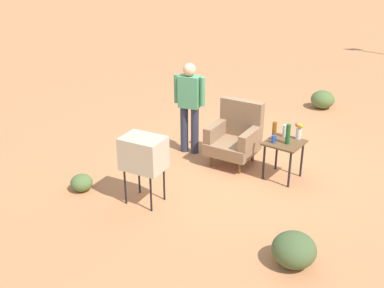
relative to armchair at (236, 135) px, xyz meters
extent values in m
plane|color=#C17A4C|center=(0.06, 0.08, -0.50)|extent=(60.00, 60.00, 0.00)
cylinder|color=brown|center=(-0.23, -0.39, -0.39)|extent=(0.05, 0.05, 0.22)
cylinder|color=brown|center=(0.30, -0.34, -0.39)|extent=(0.05, 0.05, 0.22)
cylinder|color=brown|center=(-0.28, 0.14, -0.39)|extent=(0.05, 0.05, 0.22)
cylinder|color=brown|center=(0.25, 0.19, -0.39)|extent=(0.05, 0.05, 0.22)
cube|color=#8C6B4C|center=(0.01, -0.10, -0.18)|extent=(0.83, 0.83, 0.20)
cube|color=#8C6B4C|center=(-0.02, 0.22, 0.24)|extent=(0.77, 0.23, 0.64)
cube|color=#8C6B4C|center=(-0.31, -0.13, 0.05)|extent=(0.20, 0.69, 0.26)
cube|color=#8C6B4C|center=(0.33, -0.07, 0.05)|extent=(0.20, 0.69, 0.26)
cylinder|color=black|center=(0.71, -0.29, -0.19)|extent=(0.04, 0.04, 0.61)
cylinder|color=black|center=(1.16, -0.29, -0.19)|extent=(0.04, 0.04, 0.61)
cylinder|color=black|center=(0.71, 0.16, -0.19)|extent=(0.04, 0.04, 0.61)
cylinder|color=black|center=(1.16, 0.16, -0.19)|extent=(0.04, 0.04, 0.61)
cube|color=brown|center=(0.94, -0.07, 0.12)|extent=(0.56, 0.56, 0.03)
cylinder|color=black|center=(-0.16, -1.73, -0.22)|extent=(0.03, 0.03, 0.55)
cylinder|color=black|center=(-0.60, -1.79, -0.22)|extent=(0.03, 0.03, 0.55)
cylinder|color=black|center=(-0.11, -2.08, -0.22)|extent=(0.03, 0.03, 0.55)
cylinder|color=black|center=(-0.55, -2.15, -0.22)|extent=(0.03, 0.03, 0.55)
cube|color=#BCB299|center=(-0.36, -1.94, 0.29)|extent=(0.66, 0.52, 0.48)
cube|color=#383D3F|center=(-0.39, -1.72, 0.29)|extent=(0.42, 0.07, 0.34)
cylinder|color=#2D3347|center=(-0.97, -0.17, -0.07)|extent=(0.14, 0.14, 0.86)
cylinder|color=#2D3347|center=(-0.77, -0.12, -0.07)|extent=(0.14, 0.14, 0.86)
cube|color=#4C9366|center=(-0.87, -0.14, 0.64)|extent=(0.41, 0.31, 0.56)
cylinder|color=#4C9366|center=(-1.10, -0.21, 0.67)|extent=(0.09, 0.09, 0.50)
cylinder|color=#4C9366|center=(-0.64, -0.08, 0.67)|extent=(0.09, 0.09, 0.50)
sphere|color=#DBAD84|center=(-0.87, -0.14, 1.03)|extent=(0.22, 0.22, 0.22)
cylinder|color=brown|center=(0.75, -0.09, 0.29)|extent=(0.07, 0.07, 0.30)
cylinder|color=silver|center=(0.84, 0.12, 0.24)|extent=(0.06, 0.06, 0.20)
cylinder|color=blue|center=(0.81, -0.20, 0.20)|extent=(0.07, 0.07, 0.12)
cylinder|color=#1E5623|center=(1.00, -0.10, 0.30)|extent=(0.07, 0.07, 0.32)
cylinder|color=silver|center=(1.06, 0.17, 0.23)|extent=(0.09, 0.09, 0.18)
sphere|color=yellow|center=(1.06, 0.17, 0.37)|extent=(0.07, 0.07, 0.07)
sphere|color=#E04C66|center=(1.02, 0.18, 0.37)|extent=(0.07, 0.07, 0.07)
sphere|color=orange|center=(1.09, 0.16, 0.37)|extent=(0.07, 0.07, 0.07)
ellipsoid|color=#516B38|center=(-1.37, -2.26, -0.37)|extent=(0.34, 0.34, 0.26)
ellipsoid|color=#475B33|center=(2.03, -1.99, -0.29)|extent=(0.54, 0.54, 0.41)
ellipsoid|color=#516B38|center=(0.17, 3.53, -0.29)|extent=(0.53, 0.53, 0.41)
camera|label=1|loc=(3.77, -6.42, 3.13)|focal=44.24mm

